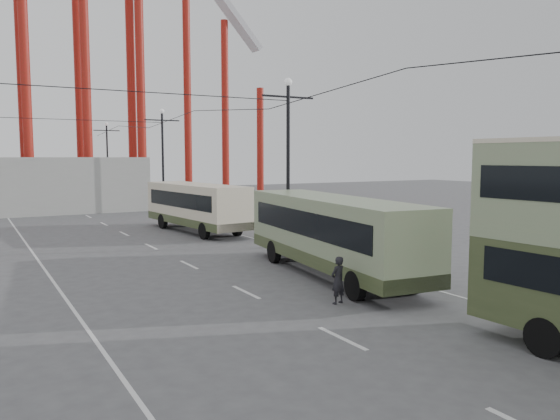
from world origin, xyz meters
TOP-DOWN VIEW (x-y plane):
  - ground at (0.00, 0.00)m, footprint 160.00×160.00m
  - road_markings at (-0.86, 19.70)m, footprint 12.52×120.00m
  - lamp_post_mid at (5.60, 18.00)m, footprint 3.20×0.44m
  - lamp_post_far at (5.60, 40.00)m, footprint 3.20×0.44m
  - lamp_post_distant at (5.60, 62.00)m, footprint 3.20×0.44m
  - fairground_shed at (-6.00, 47.00)m, footprint 22.00×10.00m
  - single_decker_green at (3.48, 10.81)m, footprint 4.12×12.03m
  - single_decker_cream at (3.48, 26.49)m, footprint 3.62×10.56m
  - pedestrian at (1.03, 7.00)m, footprint 0.68×0.53m

SIDE VIEW (x-z plane):
  - ground at x=0.00m, z-range 0.00..0.00m
  - road_markings at x=-0.86m, z-range 0.00..0.01m
  - pedestrian at x=1.03m, z-range 0.00..1.65m
  - single_decker_cream at x=3.48m, z-range 0.20..3.42m
  - single_decker_green at x=3.48m, z-range 0.21..3.55m
  - fairground_shed at x=-6.00m, z-range 0.00..5.00m
  - lamp_post_mid at x=5.60m, z-range 0.02..9.34m
  - lamp_post_far at x=5.60m, z-range 0.02..9.34m
  - lamp_post_distant at x=5.60m, z-range 0.02..9.34m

